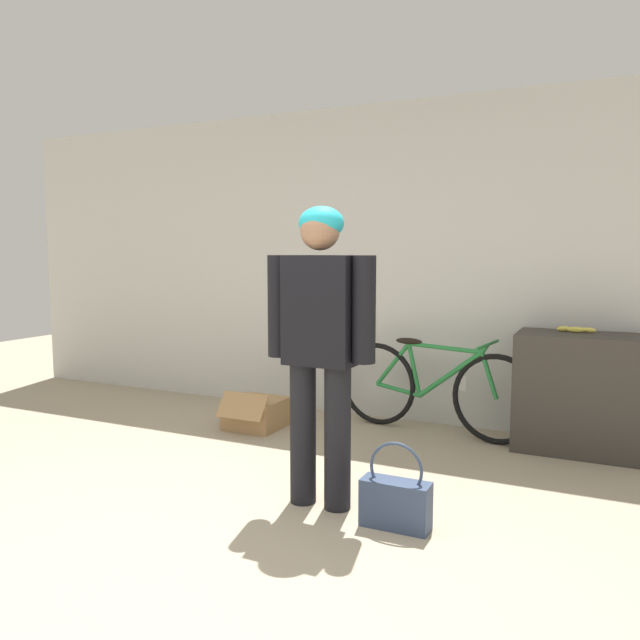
{
  "coord_description": "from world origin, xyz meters",
  "views": [
    {
      "loc": [
        1.63,
        -1.92,
        1.39
      ],
      "look_at": [
        0.2,
        1.09,
        1.03
      ],
      "focal_mm": 35.0,
      "sensor_mm": 36.0,
      "label": 1
    }
  ],
  "objects": [
    {
      "name": "wall_back",
      "position": [
        0.0,
        3.02,
        1.3
      ],
      "size": [
        8.0,
        0.07,
        2.6
      ],
      "color": "silver",
      "rests_on": "ground_plane"
    },
    {
      "name": "bicycle",
      "position": [
        0.4,
        2.69,
        0.36
      ],
      "size": [
        1.63,
        0.46,
        0.74
      ],
      "rotation": [
        0.0,
        0.0,
        -0.14
      ],
      "color": "black",
      "rests_on": "ground_plane"
    },
    {
      "name": "handbag",
      "position": [
        0.67,
        0.99,
        0.14
      ],
      "size": [
        0.35,
        0.14,
        0.45
      ],
      "color": "#334260",
      "rests_on": "ground_plane"
    },
    {
      "name": "side_shelf",
      "position": [
        1.44,
        2.72,
        0.41
      ],
      "size": [
        0.86,
        0.49,
        0.83
      ],
      "color": "#38332D",
      "rests_on": "ground_plane"
    },
    {
      "name": "person",
      "position": [
        0.2,
        1.09,
        0.96
      ],
      "size": [
        0.63,
        0.23,
        1.64
      ],
      "rotation": [
        0.0,
        0.0,
        -0.01
      ],
      "color": "black",
      "rests_on": "ground_plane"
    },
    {
      "name": "ground_plane",
      "position": [
        0.0,
        0.0,
        0.0
      ],
      "size": [
        14.0,
        14.0,
        0.0
      ],
      "primitive_type": "plane",
      "color": "tan"
    },
    {
      "name": "banana",
      "position": [
        1.39,
        2.81,
        0.85
      ],
      "size": [
        0.28,
        0.08,
        0.04
      ],
      "color": "#EAD64C",
      "rests_on": "side_shelf"
    },
    {
      "name": "cardboard_box",
      "position": [
        -0.92,
        2.26,
        0.12
      ],
      "size": [
        0.42,
        0.48,
        0.31
      ],
      "color": "#A87F51",
      "rests_on": "ground_plane"
    }
  ]
}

